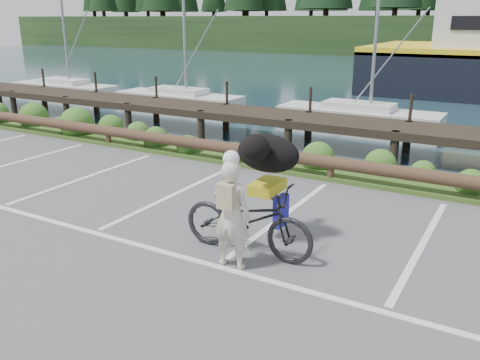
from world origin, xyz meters
name	(u,v)px	position (x,y,z in m)	size (l,w,h in m)	color
ground	(230,257)	(0.00, 0.00, 0.00)	(72.00, 72.00, 0.00)	#4E4E50
vegetation_strip	(340,171)	(0.00, 5.30, 0.05)	(34.00, 1.60, 0.10)	#3D5B21
log_rail	(330,181)	(0.00, 4.60, 0.00)	(32.00, 0.30, 0.60)	#443021
bicycle	(248,219)	(0.17, 0.26, 0.59)	(0.79, 2.26, 1.19)	black
cyclist	(231,215)	(0.19, -0.26, 0.85)	(0.62, 0.41, 1.71)	beige
dog	(268,153)	(0.15, 0.99, 1.51)	(1.12, 0.55, 0.65)	black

